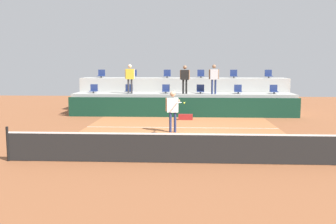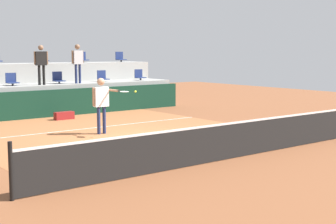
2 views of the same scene
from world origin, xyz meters
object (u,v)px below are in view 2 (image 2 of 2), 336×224
Objects in this scene: stadium_chair_upper_right at (82,58)px; spectator_in_grey at (78,60)px; stadium_chair_lower_right at (103,77)px; stadium_chair_upper_mid_right at (42,58)px; tennis_player at (102,100)px; tennis_ball at (136,92)px; stadium_chair_lower_mid_left at (12,80)px; stadium_chair_lower_far_right at (140,76)px; spectator_leaning_on_rail at (41,61)px; equipment_bag at (64,116)px; stadium_chair_lower_mid_right at (58,79)px; stadium_chair_upper_far_right at (120,58)px.

spectator_in_grey is at bearing -122.58° from stadium_chair_upper_right.
stadium_chair_lower_right is 1.00× the size of stadium_chair_upper_mid_right.
tennis_player reaches higher than tennis_ball.
stadium_chair_lower_far_right is (6.32, 0.00, 0.00)m from stadium_chair_lower_mid_left.
stadium_chair_upper_right is (2.07, 0.00, 0.00)m from stadium_chair_upper_mid_right.
stadium_chair_lower_right is at bearing -40.23° from stadium_chair_upper_mid_right.
tennis_player is 5.84m from spectator_leaning_on_rail.
stadium_chair_upper_right is 0.31× the size of spectator_in_grey.
spectator_in_grey reaches higher than stadium_chair_lower_right.
equipment_bag is (-0.93, -4.05, -2.16)m from stadium_chair_upper_mid_right.
stadium_chair_lower_right is 2.91m from stadium_chair_upper_mid_right.
stadium_chair_upper_mid_right is (2.12, 1.80, 0.85)m from stadium_chair_lower_mid_left.
stadium_chair_upper_right reaches higher than tennis_ball.
tennis_player is 1.31m from tennis_ball.
stadium_chair_lower_mid_left is 1.00× the size of stadium_chair_lower_far_right.
stadium_chair_upper_right is at bearing 39.95° from stadium_chair_lower_mid_right.
stadium_chair_upper_mid_right is at bearing 84.02° from tennis_ball.
stadium_chair_upper_far_right is at bearing 0.00° from stadium_chair_upper_mid_right.
spectator_in_grey reaches higher than stadium_chair_upper_far_right.
stadium_chair_lower_far_right is at bearing 0.00° from stadium_chair_lower_right.
stadium_chair_lower_mid_right is 6.26m from tennis_player.
stadium_chair_upper_mid_right and stadium_chair_upper_right have the same top height.
stadium_chair_lower_mid_left is 1.42m from spectator_leaning_on_rail.
stadium_chair_lower_far_right is 3.63m from spectator_in_grey.
stadium_chair_lower_mid_right is at bearing 180.00° from stadium_chair_lower_far_right.
stadium_chair_lower_mid_left is 1.00× the size of stadium_chair_upper_right.
stadium_chair_upper_far_right is at bearing 22.63° from spectator_leaning_on_rail.
stadium_chair_lower_right is 1.70m from spectator_in_grey.
stadium_chair_upper_mid_right is (-4.20, 1.80, 0.85)m from stadium_chair_lower_far_right.
stadium_chair_upper_right is 1.00× the size of stadium_chair_upper_far_right.
stadium_chair_upper_right is 5.49m from equipment_bag.
stadium_chair_upper_far_right reaches higher than stadium_chair_lower_mid_right.
stadium_chair_lower_right is 0.31× the size of spectator_in_grey.
spectator_leaning_on_rail is (0.46, 5.71, 1.13)m from tennis_player.
stadium_chair_upper_far_right is (2.17, 0.00, 0.00)m from stadium_chair_upper_right.
stadium_chair_lower_mid_right reaches higher than equipment_bag.
spectator_in_grey is at bearing -26.98° from stadium_chair_lower_mid_right.
stadium_chair_upper_right reaches higher than stadium_chair_lower_right.
stadium_chair_lower_mid_left is 2.87m from equipment_bag.
spectator_leaning_on_rail is (-3.07, -2.18, -0.07)m from stadium_chair_upper_right.
stadium_chair_lower_mid_left is 1.00× the size of stadium_chair_upper_far_right.
spectator_in_grey is (-3.52, -0.38, 0.81)m from stadium_chair_lower_far_right.
tennis_player is at bearing -120.45° from stadium_chair_lower_right.
stadium_chair_upper_far_right reaches higher than stadium_chair_lower_far_right.
stadium_chair_upper_mid_right is (0.08, 1.80, 0.85)m from stadium_chair_lower_mid_right.
stadium_chair_upper_far_right reaches higher than stadium_chair_lower_right.
stadium_chair_lower_far_right is 1.00× the size of stadium_chair_upper_mid_right.
stadium_chair_upper_far_right is 5.68m from spectator_leaning_on_rail.
stadium_chair_lower_right is 1.99m from stadium_chair_upper_right.
stadium_chair_upper_far_right is (0.04, 1.80, 0.85)m from stadium_chair_lower_far_right.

